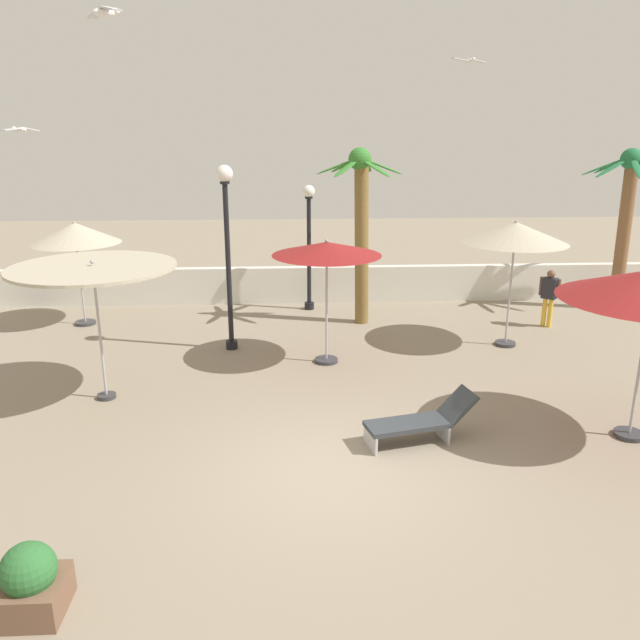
{
  "coord_description": "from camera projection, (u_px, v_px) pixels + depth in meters",
  "views": [
    {
      "loc": [
        -0.64,
        -8.57,
        5.11
      ],
      "look_at": [
        0.0,
        3.47,
        1.4
      ],
      "focal_mm": 35.28,
      "sensor_mm": 36.0,
      "label": 1
    }
  ],
  "objects": [
    {
      "name": "palm_tree_0",
      "position": [
        361.0,
        217.0,
        16.35
      ],
      "size": [
        2.26,
        2.06,
        4.63
      ],
      "color": "brown",
      "rests_on": "ground_plane"
    },
    {
      "name": "seagull_2",
      "position": [
        469.0,
        61.0,
        16.71
      ],
      "size": [
        1.09,
        0.65,
        0.14
      ],
      "color": "white"
    },
    {
      "name": "seagull_1",
      "position": [
        105.0,
        12.0,
        8.74
      ],
      "size": [
        0.7,
        0.95,
        0.15
      ],
      "color": "white"
    },
    {
      "name": "planter",
      "position": [
        30.0,
        582.0,
        6.81
      ],
      "size": [
        0.7,
        0.7,
        0.85
      ],
      "color": "brown",
      "rests_on": "ground_plane"
    },
    {
      "name": "guest_1",
      "position": [
        549.0,
        293.0,
        16.55
      ],
      "size": [
        0.44,
        0.42,
        1.54
      ],
      "color": "gold",
      "rests_on": "ground_plane"
    },
    {
      "name": "lounge_chair_0",
      "position": [
        421.0,
        420.0,
        10.57
      ],
      "size": [
        1.96,
        0.97,
        0.84
      ],
      "color": "#B7B7BC",
      "rests_on": "ground_plane"
    },
    {
      "name": "lamp_post_0",
      "position": [
        309.0,
        237.0,
        17.81
      ],
      "size": [
        0.35,
        0.35,
        3.58
      ],
      "color": "black",
      "rests_on": "ground_plane"
    },
    {
      "name": "ground_plane",
      "position": [
        332.0,
        472.0,
        9.72
      ],
      "size": [
        56.0,
        56.0,
        0.0
      ],
      "primitive_type": "plane",
      "color": "gray"
    },
    {
      "name": "patio_umbrella_1",
      "position": [
        93.0,
        271.0,
        11.62
      ],
      "size": [
        3.05,
        3.05,
        2.77
      ],
      "color": "#333338",
      "rests_on": "ground_plane"
    },
    {
      "name": "lamp_post_1",
      "position": [
        227.0,
        236.0,
        14.34
      ],
      "size": [
        0.39,
        0.39,
        4.31
      ],
      "color": "black",
      "rests_on": "ground_plane"
    },
    {
      "name": "palm_tree_1",
      "position": [
        626.0,
        211.0,
        17.64
      ],
      "size": [
        2.46,
        2.43,
        4.57
      ],
      "color": "brown",
      "rests_on": "ground_plane"
    },
    {
      "name": "boundary_wall",
      "position": [
        309.0,
        285.0,
        19.01
      ],
      "size": [
        25.2,
        0.3,
        1.09
      ],
      "primitive_type": "cube",
      "color": "silver",
      "rests_on": "ground_plane"
    },
    {
      "name": "patio_umbrella_2",
      "position": [
        75.0,
        234.0,
        16.29
      ],
      "size": [
        2.29,
        2.29,
        2.79
      ],
      "color": "#333338",
      "rests_on": "ground_plane"
    },
    {
      "name": "seagull_0",
      "position": [
        20.0,
        130.0,
        14.16
      ],
      "size": [
        0.46,
        1.12,
        0.14
      ],
      "color": "white"
    },
    {
      "name": "patio_umbrella_0",
      "position": [
        327.0,
        250.0,
        13.52
      ],
      "size": [
        2.39,
        2.39,
        2.81
      ],
      "color": "#333338",
      "rests_on": "ground_plane"
    },
    {
      "name": "patio_umbrella_3",
      "position": [
        515.0,
        233.0,
        14.57
      ],
      "size": [
        2.44,
        2.44,
        3.05
      ],
      "color": "#333338",
      "rests_on": "ground_plane"
    }
  ]
}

